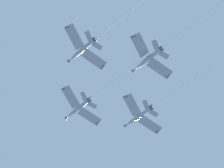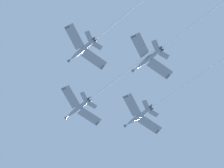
# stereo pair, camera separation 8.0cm
# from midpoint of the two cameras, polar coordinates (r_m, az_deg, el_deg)

# --- Properties ---
(jet_lead) EXTENTS (26.66, 38.18, 10.15)m
(jet_lead) POSITION_cam_midpoint_polar(r_m,az_deg,el_deg) (126.72, -3.53, -2.42)
(jet_lead) COLOR gray
(jet_left_wing) EXTENTS (27.94, 39.06, 10.32)m
(jet_left_wing) POSITION_cam_midpoint_polar(r_m,az_deg,el_deg) (118.98, -2.74, 7.71)
(jet_left_wing) COLOR gray
(jet_right_wing) EXTENTS (31.26, 45.84, 11.52)m
(jet_right_wing) POSITION_cam_midpoint_polar(r_m,az_deg,el_deg) (125.77, 7.72, -3.30)
(jet_right_wing) COLOR gray
(jet_slot) EXTENTS (30.47, 44.63, 11.17)m
(jet_slot) POSITION_cam_midpoint_polar(r_m,az_deg,el_deg) (116.81, 9.38, 6.69)
(jet_slot) COLOR gray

